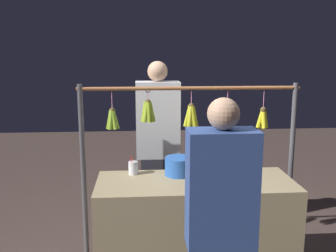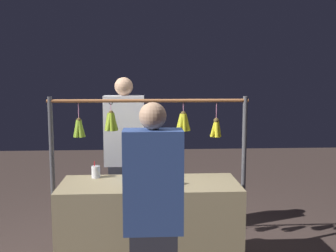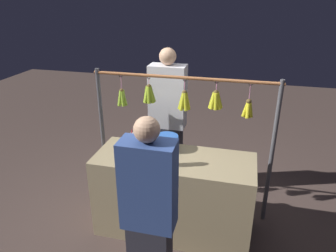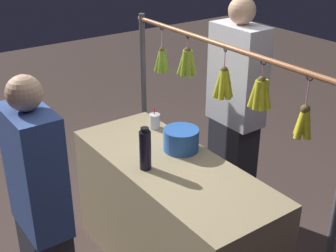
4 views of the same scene
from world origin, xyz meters
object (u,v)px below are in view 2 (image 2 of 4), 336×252
Objects in this scene: water_bottle at (144,173)px; customer_person at (153,226)px; drink_cup at (96,172)px; vendor_person at (125,161)px; blue_bucket at (137,170)px.

customer_person reaches higher than water_bottle.
customer_person is at bearing 94.99° from water_bottle.
drink_cup is 0.61m from vendor_person.
drink_cup is 0.09× the size of vendor_person.
drink_cup is (0.44, -0.36, -0.08)m from water_bottle.
blue_bucket is at bearing 173.36° from drink_cup.
vendor_person is 1.10× the size of customer_person.
vendor_person is (-0.23, -0.56, -0.03)m from drink_cup.
drink_cup is at bearing -39.57° from water_bottle.
blue_bucket is 0.13× the size of vendor_person.
vendor_person is 1.64m from customer_person.
customer_person is (-0.06, 0.69, -0.18)m from water_bottle.
blue_bucket is 0.63m from vendor_person.
water_bottle reaches higher than blue_bucket.
blue_bucket is at bearing -82.76° from customer_person.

